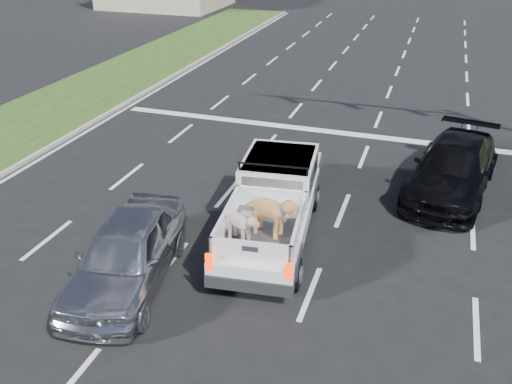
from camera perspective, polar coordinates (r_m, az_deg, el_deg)
ground at (r=12.75m, az=-2.06°, el=-9.08°), size 160.00×160.00×0.00m
road_markings at (r=18.19m, az=5.16°, el=2.71°), size 17.75×60.00×0.01m
grass_median_left at (r=23.01m, az=-24.37°, el=5.84°), size 5.00×60.00×0.10m
curb_left at (r=21.46m, az=-19.47°, el=5.35°), size 0.15×60.00×0.14m
pickup_truck at (r=13.85m, az=1.72°, el=-1.23°), size 2.55×5.57×2.02m
silver_sedan at (r=12.54m, az=-13.50°, el=-6.25°), size 2.67×4.88×1.57m
black_coupe at (r=17.20m, az=20.03°, el=2.35°), size 3.03×5.57×1.53m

